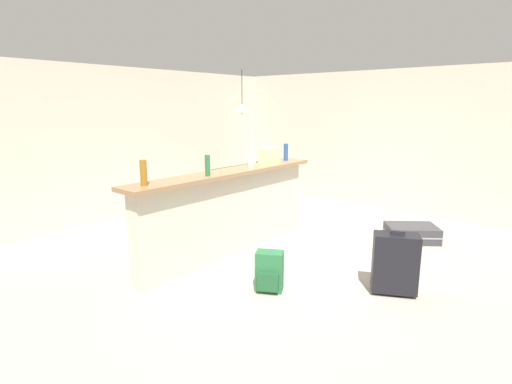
{
  "coord_description": "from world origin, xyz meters",
  "views": [
    {
      "loc": [
        -4.01,
        -3.02,
        1.9
      ],
      "look_at": [
        0.05,
        0.42,
        0.73
      ],
      "focal_mm": 28.18,
      "sensor_mm": 36.0,
      "label": 1
    }
  ],
  "objects_px": {
    "suitcase_flat_charcoal": "(411,233)",
    "dining_table": "(248,173)",
    "pendant_lamp": "(242,108)",
    "bottle_blue": "(286,152)",
    "dining_chair_near_partition": "(269,184)",
    "bottle_clear": "(251,158)",
    "bottle_green": "(208,165)",
    "grocery_bag": "(269,155)",
    "suitcase_upright_black": "(395,263)",
    "bottle_amber": "(143,173)",
    "backpack_green": "(269,272)"
  },
  "relations": [
    {
      "from": "bottle_amber",
      "to": "dining_table",
      "type": "xyz_separation_m",
      "value": [
        3.21,
        1.43,
        -0.58
      ]
    },
    {
      "from": "bottle_blue",
      "to": "dining_chair_near_partition",
      "type": "xyz_separation_m",
      "value": [
        0.71,
        0.88,
        -0.7
      ]
    },
    {
      "from": "suitcase_flat_charcoal",
      "to": "suitcase_upright_black",
      "type": "bearing_deg",
      "value": -165.85
    },
    {
      "from": "bottle_clear",
      "to": "suitcase_upright_black",
      "type": "distance_m",
      "value": 2.2
    },
    {
      "from": "suitcase_flat_charcoal",
      "to": "dining_table",
      "type": "bearing_deg",
      "value": 91.13
    },
    {
      "from": "bottle_green",
      "to": "dining_table",
      "type": "relative_size",
      "value": 0.22
    },
    {
      "from": "bottle_blue",
      "to": "suitcase_upright_black",
      "type": "xyz_separation_m",
      "value": [
        -0.93,
        -2.06,
        -0.89
      ]
    },
    {
      "from": "dining_chair_near_partition",
      "to": "backpack_green",
      "type": "distance_m",
      "value": 3.11
    },
    {
      "from": "dining_table",
      "to": "pendant_lamp",
      "type": "relative_size",
      "value": 1.41
    },
    {
      "from": "bottle_green",
      "to": "suitcase_upright_black",
      "type": "height_order",
      "value": "bottle_green"
    },
    {
      "from": "bottle_blue",
      "to": "grocery_bag",
      "type": "distance_m",
      "value": 0.38
    },
    {
      "from": "suitcase_flat_charcoal",
      "to": "bottle_green",
      "type": "bearing_deg",
      "value": 148.08
    },
    {
      "from": "bottle_clear",
      "to": "pendant_lamp",
      "type": "relative_size",
      "value": 0.31
    },
    {
      "from": "bottle_green",
      "to": "suitcase_flat_charcoal",
      "type": "xyz_separation_m",
      "value": [
        2.47,
        -1.54,
        -1.1
      ]
    },
    {
      "from": "bottle_clear",
      "to": "pendant_lamp",
      "type": "bearing_deg",
      "value": 45.17
    },
    {
      "from": "bottle_green",
      "to": "suitcase_flat_charcoal",
      "type": "relative_size",
      "value": 0.29
    },
    {
      "from": "bottle_green",
      "to": "pendant_lamp",
      "type": "height_order",
      "value": "pendant_lamp"
    },
    {
      "from": "bottle_amber",
      "to": "grocery_bag",
      "type": "bearing_deg",
      "value": 0.51
    },
    {
      "from": "dining_table",
      "to": "suitcase_upright_black",
      "type": "relative_size",
      "value": 1.64
    },
    {
      "from": "bottle_green",
      "to": "grocery_bag",
      "type": "bearing_deg",
      "value": 4.65
    },
    {
      "from": "dining_table",
      "to": "dining_chair_near_partition",
      "type": "bearing_deg",
      "value": -96.62
    },
    {
      "from": "dining_table",
      "to": "suitcase_flat_charcoal",
      "type": "height_order",
      "value": "dining_table"
    },
    {
      "from": "bottle_blue",
      "to": "dining_table",
      "type": "xyz_separation_m",
      "value": [
        0.77,
        1.43,
        -0.57
      ]
    },
    {
      "from": "bottle_green",
      "to": "pendant_lamp",
      "type": "xyz_separation_m",
      "value": [
        2.34,
        1.59,
        0.62
      ]
    },
    {
      "from": "dining_chair_near_partition",
      "to": "bottle_green",
      "type": "bearing_deg",
      "value": -157.64
    },
    {
      "from": "bottle_green",
      "to": "bottle_clear",
      "type": "relative_size",
      "value": 1.01
    },
    {
      "from": "dining_table",
      "to": "backpack_green",
      "type": "relative_size",
      "value": 2.62
    },
    {
      "from": "bottle_amber",
      "to": "pendant_lamp",
      "type": "xyz_separation_m",
      "value": [
        3.14,
        1.5,
        0.61
      ]
    },
    {
      "from": "grocery_bag",
      "to": "suitcase_upright_black",
      "type": "relative_size",
      "value": 0.39
    },
    {
      "from": "bottle_amber",
      "to": "dining_chair_near_partition",
      "type": "relative_size",
      "value": 0.28
    },
    {
      "from": "backpack_green",
      "to": "bottle_amber",
      "type": "bearing_deg",
      "value": 124.73
    },
    {
      "from": "bottle_amber",
      "to": "grocery_bag",
      "type": "relative_size",
      "value": 1.01
    },
    {
      "from": "bottle_amber",
      "to": "backpack_green",
      "type": "xyz_separation_m",
      "value": [
        0.73,
        -1.05,
        -1.02
      ]
    },
    {
      "from": "bottle_green",
      "to": "suitcase_flat_charcoal",
      "type": "bearing_deg",
      "value": -31.92
    },
    {
      "from": "pendant_lamp",
      "to": "suitcase_upright_black",
      "type": "relative_size",
      "value": 1.17
    },
    {
      "from": "suitcase_upright_black",
      "to": "backpack_green",
      "type": "bearing_deg",
      "value": 127.49
    },
    {
      "from": "bottle_blue",
      "to": "pendant_lamp",
      "type": "bearing_deg",
      "value": 64.74
    },
    {
      "from": "bottle_clear",
      "to": "dining_chair_near_partition",
      "type": "height_order",
      "value": "bottle_clear"
    },
    {
      "from": "bottle_green",
      "to": "dining_chair_near_partition",
      "type": "relative_size",
      "value": 0.26
    },
    {
      "from": "grocery_bag",
      "to": "suitcase_flat_charcoal",
      "type": "relative_size",
      "value": 0.3
    },
    {
      "from": "bottle_green",
      "to": "bottle_clear",
      "type": "height_order",
      "value": "bottle_green"
    },
    {
      "from": "bottle_green",
      "to": "suitcase_flat_charcoal",
      "type": "height_order",
      "value": "bottle_green"
    },
    {
      "from": "pendant_lamp",
      "to": "suitcase_flat_charcoal",
      "type": "height_order",
      "value": "pendant_lamp"
    },
    {
      "from": "bottle_amber",
      "to": "backpack_green",
      "type": "height_order",
      "value": "bottle_amber"
    },
    {
      "from": "bottle_blue",
      "to": "suitcase_upright_black",
      "type": "bearing_deg",
      "value": -114.25
    },
    {
      "from": "grocery_bag",
      "to": "dining_chair_near_partition",
      "type": "height_order",
      "value": "grocery_bag"
    },
    {
      "from": "bottle_clear",
      "to": "pendant_lamp",
      "type": "xyz_separation_m",
      "value": [
        1.54,
        1.55,
        0.62
      ]
    },
    {
      "from": "pendant_lamp",
      "to": "suitcase_flat_charcoal",
      "type": "bearing_deg",
      "value": -87.75
    },
    {
      "from": "bottle_green",
      "to": "grocery_bag",
      "type": "relative_size",
      "value": 0.94
    },
    {
      "from": "bottle_clear",
      "to": "grocery_bag",
      "type": "xyz_separation_m",
      "value": [
        0.46,
        0.07,
        -0.01
      ]
    }
  ]
}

